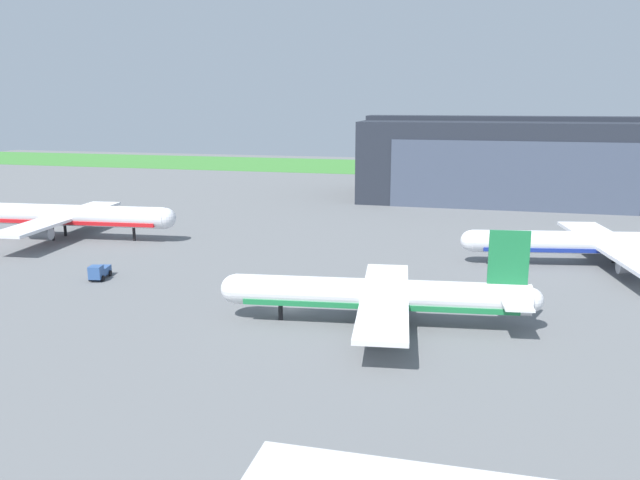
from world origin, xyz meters
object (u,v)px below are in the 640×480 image
(airliner_far_right, at_px, (610,244))
(airliner_far_left, at_px, (66,216))
(maintenance_hangar, at_px, (509,160))
(airliner_near_right, at_px, (379,295))
(baggage_tug, at_px, (99,272))

(airliner_far_right, bearing_deg, airliner_far_left, -178.27)
(maintenance_hangar, bearing_deg, airliner_near_right, -100.08)
(airliner_near_right, bearing_deg, maintenance_hangar, 79.92)
(airliner_far_left, xyz_separation_m, baggage_tug, (22.52, -24.05, -3.30))
(airliner_far_right, bearing_deg, maintenance_hangar, 100.82)
(maintenance_hangar, bearing_deg, airliner_far_right, -79.18)
(airliner_far_left, bearing_deg, baggage_tug, -46.88)
(baggage_tug, bearing_deg, airliner_far_right, 19.54)
(airliner_far_right, xyz_separation_m, airliner_near_right, (-32.25, -36.45, -0.03))
(airliner_far_left, relative_size, airliner_far_right, 0.95)
(maintenance_hangar, relative_size, baggage_tug, 14.95)
(maintenance_hangar, height_order, baggage_tug, maintenance_hangar)
(airliner_far_left, height_order, airliner_far_right, airliner_far_left)
(baggage_tug, bearing_deg, maintenance_hangar, 57.05)
(maintenance_hangar, height_order, airliner_far_left, maintenance_hangar)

